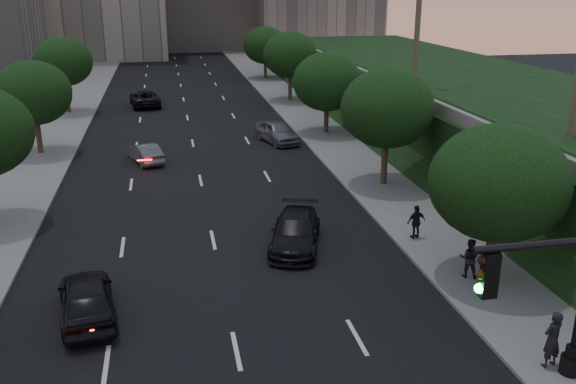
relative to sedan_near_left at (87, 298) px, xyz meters
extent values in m
cube|color=black|center=(4.82, 21.93, -0.76)|extent=(16.00, 140.00, 0.02)
cube|color=slate|center=(15.07, 21.93, -0.70)|extent=(4.50, 140.00, 0.15)
cube|color=slate|center=(-5.43, 21.93, -0.70)|extent=(4.50, 140.00, 0.15)
cube|color=black|center=(26.82, 19.93, 1.23)|extent=(18.00, 90.00, 4.00)
cube|color=slate|center=(18.32, 19.93, 3.58)|extent=(0.35, 90.00, 0.70)
cylinder|color=#38281C|center=(15.12, -0.07, 0.66)|extent=(0.36, 0.36, 2.86)
ellipsoid|color=black|center=(15.12, -0.07, 3.26)|extent=(5.20, 5.20, 4.42)
cylinder|color=#38281C|center=(15.12, 11.93, 0.83)|extent=(0.36, 0.36, 3.21)
ellipsoid|color=black|center=(15.12, 11.93, 3.75)|extent=(5.20, 5.20, 4.42)
cylinder|color=#38281C|center=(15.12, 24.93, 0.66)|extent=(0.36, 0.36, 2.86)
ellipsoid|color=black|center=(15.12, 24.93, 3.26)|extent=(5.20, 5.20, 4.42)
cylinder|color=#38281C|center=(15.12, 38.93, 0.83)|extent=(0.36, 0.36, 3.21)
ellipsoid|color=black|center=(15.12, 38.93, 3.75)|extent=(5.20, 5.20, 4.42)
cylinder|color=#38281C|center=(15.12, 53.93, 0.66)|extent=(0.36, 0.36, 2.86)
ellipsoid|color=black|center=(15.12, 53.93, 3.26)|extent=(5.20, 5.20, 4.42)
cylinder|color=#38281C|center=(-5.48, 22.93, 0.72)|extent=(0.36, 0.36, 2.99)
ellipsoid|color=black|center=(-5.48, 22.93, 3.44)|extent=(5.00, 5.00, 4.25)
cylinder|color=#38281C|center=(-5.48, 36.93, 0.86)|extent=(0.36, 0.36, 3.26)
ellipsoid|color=black|center=(-5.48, 36.93, 3.82)|extent=(5.00, 5.00, 4.25)
cube|color=black|center=(9.07, -10.09, 4.98)|extent=(0.32, 0.22, 0.95)
sphere|color=black|center=(8.89, -10.09, 5.31)|extent=(0.20, 0.20, 0.20)
sphere|color=#3F2B0A|center=(8.89, -10.09, 5.01)|extent=(0.20, 0.20, 0.20)
sphere|color=#19F24C|center=(8.89, -10.09, 4.71)|extent=(0.20, 0.20, 0.20)
cylinder|color=black|center=(14.35, -6.33, -0.42)|extent=(0.60, 0.60, 0.70)
cylinder|color=black|center=(14.35, -6.33, 0.08)|extent=(0.40, 0.40, 0.40)
imported|color=black|center=(0.00, 0.00, 0.00)|extent=(2.49, 4.75, 1.54)
imported|color=#55575B|center=(1.59, 19.53, -0.13)|extent=(2.51, 4.09, 1.27)
imported|color=black|center=(1.15, 39.07, -0.02)|extent=(3.14, 5.70, 1.51)
imported|color=black|center=(8.35, 4.51, -0.05)|extent=(3.39, 5.35, 1.44)
imported|color=slate|center=(10.91, 23.02, 0.02)|extent=(3.05, 4.95, 1.57)
imported|color=black|center=(13.96, -5.89, 0.29)|extent=(0.76, 0.59, 1.83)
imported|color=black|center=(14.33, 0.04, 0.18)|extent=(0.98, 0.91, 1.60)
imported|color=black|center=(13.82, 4.07, 0.16)|extent=(0.97, 0.53, 1.56)
camera|label=1|loc=(3.16, -19.72, 10.33)|focal=38.00mm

